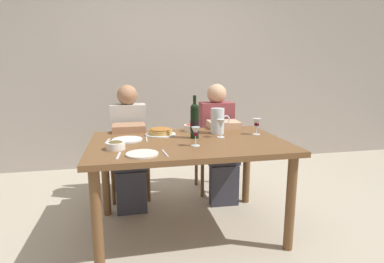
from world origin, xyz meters
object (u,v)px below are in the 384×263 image
Objects in this scene: wine_glass_left_diner at (196,133)px; chair_right at (213,144)px; diner_left at (129,142)px; wine_glass_right_diner at (257,123)px; diner_right at (219,138)px; dinner_plate_left_setting at (142,154)px; chair_left at (129,148)px; dinner_plate_right_setting at (127,140)px; olive_bowl at (116,145)px; dining_table at (188,152)px; wine_glass_centre at (221,125)px; salad_bowl at (191,127)px; water_pitcher at (218,122)px; wine_bottle at (195,121)px; baked_tart at (160,132)px.

chair_right is (0.43, 1.05, -0.36)m from wine_glass_left_diner.
diner_left is (-0.47, 0.82, -0.24)m from wine_glass_left_diner.
diner_right is (-0.17, 0.53, -0.24)m from wine_glass_right_diner.
chair_left is at bearing 93.79° from dinner_plate_left_setting.
dinner_plate_right_setting is 1.06m from diner_right.
olive_bowl is 0.82m from diner_left.
diner_right reaches higher than dinner_plate_left_setting.
wine_glass_centre is at bearing 11.82° from dining_table.
wine_glass_right_diner is (0.52, -0.26, 0.07)m from salad_bowl.
wine_glass_left_diner is (0.02, -0.17, 0.19)m from dining_table.
salad_bowl is at bearing 143.99° from water_pitcher.
wine_bottle is at bearing -95.98° from salad_bowl.
salad_bowl is (0.29, 0.11, 0.01)m from baked_tart.
olive_bowl is 1.08m from chair_left.
chair_right is (0.64, 0.62, -0.29)m from baked_tart.
dining_table is at bearing -170.50° from wine_glass_right_diner.
diner_left is (-0.75, 0.43, -0.24)m from water_pitcher.
chair_right is at bearing -166.37° from diner_left.
wine_bottle is 0.55m from wine_glass_right_diner.
diner_right reaches higher than dining_table.
wine_glass_centre reaches higher than dining_table.
dining_table is 0.26m from wine_glass_left_diner.
chair_left is 0.75× the size of diner_right.
dinner_plate_left_setting is 0.18× the size of diner_left.
olive_bowl is (-0.36, -0.41, 0.00)m from baked_tart.
dinner_plate_right_setting is at bearing 32.15° from diner_right.
wine_glass_left_diner reaches higher than chair_left.
baked_tart is 0.93m from chair_right.
diner_left is 1.33× the size of chair_right.
dining_table is 1.00m from chair_right.
wine_glass_centre is (0.47, -0.20, 0.08)m from baked_tart.
olive_bowl reaches higher than dinner_plate_right_setting.
chair_left is at bearing 136.77° from salad_bowl.
olive_bowl is at bearing -107.04° from dinner_plate_right_setting.
wine_glass_centre reaches higher than wine_glass_left_diner.
wine_glass_left_diner reaches higher than chair_right.
chair_left reaches higher than baked_tart.
salad_bowl is at bearing 153.20° from wine_glass_right_diner.
baked_tart is 1.87× the size of wine_glass_right_diner.
wine_glass_left_diner is at bearing 64.46° from diner_right.
chair_right is at bearing 43.91° from baked_tart.
water_pitcher is 0.16m from wine_glass_centre.
wine_glass_centre is 0.17× the size of chair_right.
chair_right is at bearing 64.27° from wine_bottle.
wine_bottle is 2.30× the size of wine_glass_centre.
wine_glass_left_diner is 0.94× the size of wine_glass_centre.
wine_bottle is at bearing 48.11° from dining_table.
wine_bottle reaches higher than wine_glass_centre.
wine_bottle is 1.63× the size of dinner_plate_left_setting.
diner_right is at bearing 49.91° from dinner_plate_left_setting.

